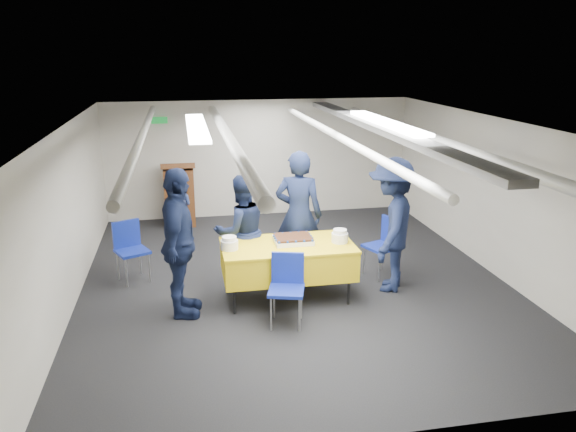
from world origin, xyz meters
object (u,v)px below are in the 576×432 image
(sheet_cake, at_px, (293,239))
(chair_left, at_px, (130,245))
(chair_right, at_px, (385,241))
(sailor_c, at_px, (179,244))
(sailor_a, at_px, (299,215))
(serving_table, at_px, (288,259))
(sailor_b, at_px, (241,231))
(chair_near, at_px, (287,281))
(sailor_d, at_px, (392,225))
(podium, at_px, (180,194))

(sheet_cake, bearing_deg, chair_left, 155.48)
(chair_right, relative_size, sailor_c, 0.46)
(sheet_cake, bearing_deg, sailor_a, 72.37)
(serving_table, bearing_deg, sailor_b, 135.30)
(chair_near, height_order, sailor_d, sailor_d)
(sailor_a, bearing_deg, chair_left, 14.10)
(sheet_cake, xyz_separation_m, chair_near, (-0.22, -0.73, -0.28))
(serving_table, height_order, sheet_cake, sheet_cake)
(sailor_a, bearing_deg, podium, -37.44)
(chair_left, xyz_separation_m, sailor_b, (1.57, -0.52, 0.27))
(chair_right, relative_size, sailor_d, 0.47)
(sheet_cake, relative_size, chair_right, 0.59)
(sailor_d, bearing_deg, chair_near, -36.62)
(serving_table, height_order, chair_left, chair_left)
(sheet_cake, xyz_separation_m, sailor_b, (-0.64, 0.49, -0.01))
(sailor_a, distance_m, sailor_d, 1.35)
(serving_table, xyz_separation_m, sailor_d, (1.46, 0.05, 0.37))
(sailor_c, bearing_deg, serving_table, -73.04)
(serving_table, bearing_deg, sailor_a, 67.67)
(sheet_cake, bearing_deg, podium, 112.79)
(serving_table, xyz_separation_m, sailor_b, (-0.55, 0.55, 0.25))
(sailor_b, bearing_deg, serving_table, 122.38)
(serving_table, relative_size, chair_left, 2.00)
(sheet_cake, height_order, sailor_a, sailor_a)
(sheet_cake, xyz_separation_m, sailor_c, (-1.49, -0.29, 0.14))
(chair_near, xyz_separation_m, sailor_c, (-1.27, 0.43, 0.42))
(sheet_cake, xyz_separation_m, podium, (-1.49, 3.54, -0.20))
(sheet_cake, height_order, chair_right, chair_right)
(chair_near, relative_size, chair_left, 1.00)
(sailor_d, bearing_deg, podium, -112.07)
(sailor_a, height_order, sailor_b, sailor_a)
(chair_right, xyz_separation_m, chair_left, (-3.70, 0.52, 0.00))
(chair_right, bearing_deg, chair_near, -144.59)
(sailor_a, height_order, sailor_c, sailor_c)
(chair_left, xyz_separation_m, sailor_d, (3.59, -1.01, 0.40))
(chair_near, height_order, chair_right, same)
(chair_near, bearing_deg, chair_right, 35.41)
(sailor_b, xyz_separation_m, sailor_d, (2.02, -0.49, 0.13))
(serving_table, height_order, sailor_a, sailor_a)
(sailor_d, bearing_deg, sailor_b, -74.74)
(chair_left, distance_m, sailor_b, 1.68)
(chair_near, distance_m, sailor_b, 1.32)
(chair_left, bearing_deg, sailor_b, -18.29)
(sailor_a, bearing_deg, serving_table, 89.44)
(chair_near, bearing_deg, chair_left, 138.90)
(sheet_cake, distance_m, chair_left, 2.45)
(chair_right, relative_size, sailor_a, 0.46)
(sheet_cake, bearing_deg, sailor_d, -0.17)
(sailor_c, distance_m, sailor_d, 2.88)
(sailor_b, bearing_deg, sailor_d, 153.34)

